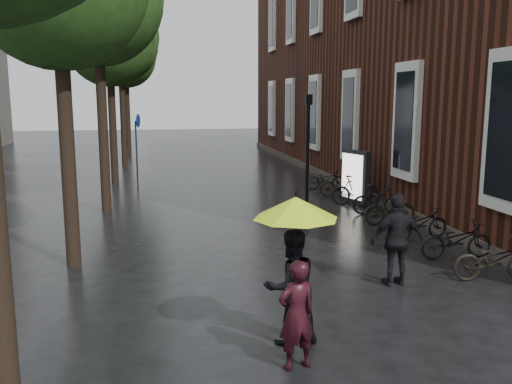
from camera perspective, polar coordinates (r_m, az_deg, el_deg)
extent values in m
cube|color=#38160F|center=(27.88, 17.29, 14.18)|extent=(10.00, 33.00, 12.00)
cube|color=silver|center=(13.18, 25.19, 5.85)|extent=(0.25, 1.60, 3.60)
cube|color=black|center=(13.13, 24.83, 5.86)|extent=(0.10, 1.20, 3.00)
cube|color=silver|center=(17.50, 15.65, 7.20)|extent=(0.25, 1.60, 3.60)
cube|color=black|center=(17.45, 15.35, 7.20)|extent=(0.10, 1.20, 3.00)
cube|color=silver|center=(22.10, 9.96, 7.91)|extent=(0.25, 1.60, 3.60)
cube|color=black|center=(22.06, 9.71, 7.91)|extent=(0.10, 1.20, 3.00)
cube|color=silver|center=(26.84, 6.24, 8.33)|extent=(0.25, 1.60, 3.60)
cube|color=black|center=(26.82, 6.03, 8.33)|extent=(0.10, 1.20, 3.00)
cube|color=silver|center=(31.67, 3.64, 8.60)|extent=(0.25, 1.60, 3.60)
cube|color=black|center=(31.64, 3.46, 8.60)|extent=(0.10, 1.20, 3.00)
cube|color=silver|center=(32.02, 3.75, 18.49)|extent=(0.25, 1.60, 3.60)
cube|color=black|center=(31.99, 3.57, 18.50)|extent=(0.10, 1.20, 3.00)
cube|color=silver|center=(36.54, 1.73, 8.79)|extent=(0.25, 1.60, 3.60)
cube|color=black|center=(36.52, 1.57, 8.79)|extent=(0.10, 1.20, 3.00)
cube|color=silver|center=(36.84, 1.77, 17.37)|extent=(0.25, 1.60, 3.60)
cube|color=black|center=(36.82, 1.62, 17.38)|extent=(0.10, 1.20, 3.00)
cube|color=#3F3833|center=(26.17, 7.06, 2.00)|extent=(0.40, 33.00, 0.30)
cylinder|color=black|center=(12.46, -19.14, 2.62)|extent=(0.32, 0.32, 4.51)
cylinder|color=black|center=(18.35, -15.77, 5.66)|extent=(0.32, 0.32, 4.95)
cylinder|color=black|center=(24.35, -14.81, 6.01)|extent=(0.32, 0.32, 4.40)
cylinder|color=black|center=(30.31, -13.79, 7.13)|extent=(0.32, 0.32, 4.79)
cylinder|color=black|center=(36.30, -13.33, 7.39)|extent=(0.32, 0.32, 4.57)
imported|color=black|center=(7.64, 4.29, -12.76)|extent=(0.65, 0.52, 1.56)
imported|color=black|center=(8.34, 3.69, -9.91)|extent=(0.98, 0.83, 1.79)
cylinder|color=black|center=(7.84, 4.11, -7.29)|extent=(0.02, 0.02, 1.57)
cone|color=#D4FF1A|center=(7.65, 4.19, -1.66)|extent=(1.24, 1.24, 0.31)
cylinder|color=black|center=(7.61, 4.21, -0.20)|extent=(0.02, 0.02, 0.08)
imported|color=black|center=(11.16, 14.62, -4.93)|extent=(1.09, 0.47, 1.85)
imported|color=black|center=(12.20, 23.77, -6.52)|extent=(1.76, 0.80, 0.89)
imported|color=black|center=(13.46, 20.33, -4.77)|extent=(1.75, 0.70, 0.90)
imported|color=black|center=(14.98, 16.88, -3.17)|extent=(1.75, 0.87, 0.88)
imported|color=black|center=(16.50, 13.91, -1.70)|extent=(1.61, 0.47, 0.96)
imported|color=black|center=(17.77, 12.75, -0.79)|extent=(1.70, 0.76, 0.99)
imported|color=black|center=(19.22, 10.49, 0.18)|extent=(1.80, 0.85, 1.04)
imported|color=black|center=(20.73, 8.89, 0.81)|extent=(1.65, 0.72, 0.96)
imported|color=black|center=(22.31, 7.37, 1.34)|extent=(1.68, 0.84, 0.84)
cube|color=black|center=(19.24, 10.49, 1.49)|extent=(0.26, 1.27, 1.91)
cube|color=beige|center=(19.18, 10.10, 1.63)|extent=(0.04, 1.06, 1.57)
cylinder|color=black|center=(16.51, 5.44, 3.14)|extent=(0.11, 0.11, 3.57)
cube|color=black|center=(16.39, 5.55, 9.66)|extent=(0.20, 0.20, 0.31)
sphere|color=#FFE5B2|center=(16.39, 5.55, 9.66)|extent=(0.16, 0.16, 0.16)
cylinder|color=#262628|center=(23.29, -12.45, 3.93)|extent=(0.07, 0.07, 2.77)
cylinder|color=navy|center=(23.19, -12.30, 7.34)|extent=(0.03, 0.55, 0.55)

